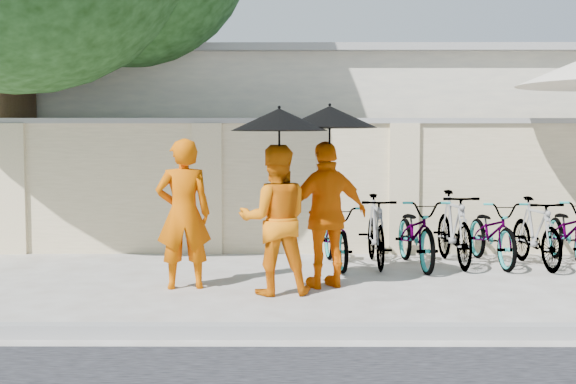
{
  "coord_description": "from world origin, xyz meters",
  "views": [
    {
      "loc": [
        0.28,
        -7.93,
        1.72
      ],
      "look_at": [
        0.24,
        0.97,
        1.1
      ],
      "focal_mm": 45.0,
      "sensor_mm": 36.0,
      "label": 1
    }
  ],
  "objects": [
    {
      "name": "bike_0",
      "position": [
        0.91,
        1.97,
        0.43
      ],
      "size": [
        0.76,
        1.7,
        0.86
      ],
      "primitive_type": "imported",
      "rotation": [
        0.0,
        0.0,
        0.12
      ],
      "color": "gray",
      "rests_on": "ground"
    },
    {
      "name": "bike_5",
      "position": [
        3.64,
        1.91,
        0.48
      ],
      "size": [
        0.59,
        1.63,
        0.96
      ],
      "primitive_type": "imported",
      "rotation": [
        0.0,
        0.0,
        0.09
      ],
      "color": "gray",
      "rests_on": "ground"
    },
    {
      "name": "kerb",
      "position": [
        0.0,
        -1.7,
        0.06
      ],
      "size": [
        40.0,
        0.16,
        0.12
      ],
      "primitive_type": "cube",
      "color": "gray",
      "rests_on": "ground"
    },
    {
      "name": "compound_wall",
      "position": [
        1.0,
        3.2,
        1.0
      ],
      "size": [
        20.0,
        0.3,
        2.0
      ],
      "primitive_type": "cube",
      "color": "beige",
      "rests_on": "ground"
    },
    {
      "name": "monk_right",
      "position": [
        0.71,
        0.51,
        0.86
      ],
      "size": [
        1.1,
        0.78,
        1.73
      ],
      "primitive_type": "imported",
      "rotation": [
        0.0,
        0.0,
        3.54
      ],
      "color": "#E96304",
      "rests_on": "ground"
    },
    {
      "name": "monk_left",
      "position": [
        -0.98,
        0.45,
        0.88
      ],
      "size": [
        0.71,
        0.53,
        1.76
      ],
      "primitive_type": "imported",
      "rotation": [
        0.0,
        0.0,
        3.33
      ],
      "color": "#CD5500",
      "rests_on": "ground"
    },
    {
      "name": "bike_6",
      "position": [
        4.19,
        2.12,
        0.47
      ],
      "size": [
        0.69,
        1.8,
        0.93
      ],
      "primitive_type": "imported",
      "rotation": [
        0.0,
        0.0,
        -0.04
      ],
      "color": "gray",
      "rests_on": "ground"
    },
    {
      "name": "ground",
      "position": [
        0.0,
        0.0,
        0.0
      ],
      "size": [
        80.0,
        80.0,
        0.0
      ],
      "primitive_type": "plane",
      "color": "beige"
    },
    {
      "name": "bike_4",
      "position": [
        3.1,
        2.09,
        0.46
      ],
      "size": [
        0.76,
        1.79,
        0.91
      ],
      "primitive_type": "imported",
      "rotation": [
        0.0,
        0.0,
        0.09
      ],
      "color": "gray",
      "rests_on": "ground"
    },
    {
      "name": "parasol_right",
      "position": [
        0.73,
        0.43,
        2.01
      ],
      "size": [
        1.11,
        1.11,
        1.16
      ],
      "color": "black",
      "rests_on": "ground"
    },
    {
      "name": "building_behind",
      "position": [
        2.0,
        7.0,
        1.6
      ],
      "size": [
        14.0,
        6.0,
        3.2
      ],
      "primitive_type": "cube",
      "color": "beige",
      "rests_on": "ground"
    },
    {
      "name": "bike_1",
      "position": [
        1.46,
        2.0,
        0.49
      ],
      "size": [
        0.47,
        1.64,
        0.99
      ],
      "primitive_type": "imported",
      "rotation": [
        0.0,
        0.0,
        0.01
      ],
      "color": "gray",
      "rests_on": "ground"
    },
    {
      "name": "bike_2",
      "position": [
        2.0,
        1.9,
        0.47
      ],
      "size": [
        0.78,
        1.86,
        0.95
      ],
      "primitive_type": "imported",
      "rotation": [
        0.0,
        0.0,
        0.09
      ],
      "color": "gray",
      "rests_on": "ground"
    },
    {
      "name": "parasol_center",
      "position": [
        0.15,
        0.06,
        1.97
      ],
      "size": [
        1.08,
        1.08,
        1.13
      ],
      "color": "black",
      "rests_on": "ground"
    },
    {
      "name": "monk_center",
      "position": [
        0.1,
        0.14,
        0.84
      ],
      "size": [
        0.89,
        0.74,
        1.69
      ],
      "primitive_type": "imported",
      "rotation": [
        0.0,
        0.0,
        3.26
      ],
      "color": "orange",
      "rests_on": "ground"
    },
    {
      "name": "bike_3",
      "position": [
        2.55,
        2.06,
        0.52
      ],
      "size": [
        0.56,
        1.74,
        1.04
      ],
      "primitive_type": "imported",
      "rotation": [
        0.0,
        0.0,
        0.04
      ],
      "color": "gray",
      "rests_on": "ground"
    }
  ]
}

